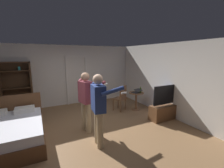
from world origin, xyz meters
The scene contains 14 objects.
ground_plane centered at (0.00, 0.00, 0.00)m, with size 6.46×6.46×0.00m, color olive.
wall_back centered at (0.00, 2.88, 1.28)m, with size 6.11×0.12×2.56m, color silver.
wall_right centered at (3.00, 0.00, 1.28)m, with size 0.12×5.89×2.56m, color silver.
doorway_frame centered at (0.41, 2.80, 1.22)m, with size 0.93×0.08×2.13m.
bed centered at (-1.90, 0.35, 0.30)m, with size 1.55×1.97×1.02m.
bookshelf centered at (-1.86, 2.66, 1.04)m, with size 1.03×0.32×1.91m.
tv_flatscreen centered at (2.64, -0.26, 0.34)m, with size 1.13×0.40×1.17m.
side_table centered at (2.28, 0.93, 0.47)m, with size 0.59×0.59×0.70m.
laptop centered at (2.26, 0.89, 0.75)m, with size 0.40×0.40×0.16m.
bottle_on_table centered at (2.42, 0.85, 0.80)m, with size 0.06×0.06×0.23m.
wooden_chair centered at (1.68, 1.10, 0.54)m, with size 0.56×0.56×0.99m.
person_blue_shirt centered at (0.05, -0.68, 1.01)m, with size 0.71×0.64×1.73m.
person_striped_shirt centered at (0.00, 0.13, 0.98)m, with size 0.77×0.60×1.69m.
suitcase_dark centered at (-1.55, 1.51, 0.18)m, with size 0.62×0.37×0.36m, color black.
Camera 1 is at (-1.19, -3.82, 2.14)m, focal length 24.35 mm.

